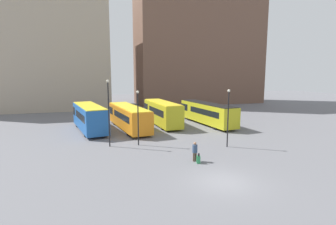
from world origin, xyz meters
name	(u,v)px	position (x,y,z in m)	size (l,w,h in m)	color
ground_plane	(224,182)	(0.00, 0.00, 0.00)	(160.00, 160.00, 0.00)	slate
building_block_left	(35,54)	(-17.95, 46.00, 11.25)	(28.98, 14.95, 22.50)	tan
building_block_right	(200,29)	(18.89, 46.00, 18.13)	(30.85, 11.33, 36.26)	brown
bus_0	(89,117)	(-8.18, 19.67, 1.78)	(4.24, 10.67, 3.28)	#1E56A3
bus_1	(128,116)	(-3.24, 19.32, 1.64)	(3.90, 12.11, 3.01)	orange
bus_2	(162,112)	(1.75, 20.58, 1.79)	(2.87, 10.31, 3.31)	gold
bus_3	(207,112)	(8.15, 19.37, 1.67)	(3.45, 12.33, 3.05)	gold
traveler	(195,150)	(-0.15, 4.53, 0.98)	(0.53, 0.53, 1.64)	#4C3828
suitcase	(198,159)	(-0.05, 4.02, 0.30)	(0.38, 0.47, 0.86)	#28844C
lamp_post_0	(138,113)	(-3.60, 10.92, 3.28)	(0.28, 0.28, 5.56)	black
lamp_post_1	(109,108)	(-6.45, 11.29, 3.84)	(0.28, 0.28, 6.65)	black
lamp_post_2	(228,113)	(4.67, 7.58, 3.36)	(0.28, 0.28, 5.72)	black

